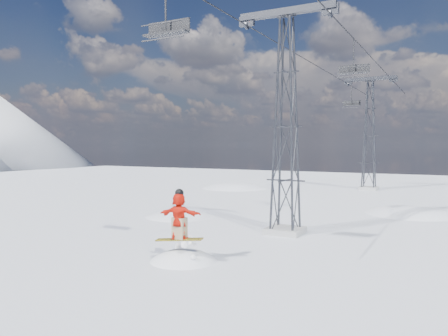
{
  "coord_description": "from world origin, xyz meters",
  "views": [
    {
      "loc": [
        8.36,
        -13.18,
        4.55
      ],
      "look_at": [
        -0.64,
        3.96,
        3.53
      ],
      "focal_mm": 35.0,
      "sensor_mm": 36.0,
      "label": 1
    }
  ],
  "objects_px": {
    "snowboarder_jump": "(184,301)",
    "lift_chair_near": "(167,29)",
    "lift_tower_far": "(369,136)",
    "lift_tower_near": "(286,127)"
  },
  "relations": [
    {
      "from": "lift_tower_near",
      "to": "lift_chair_near",
      "type": "relative_size",
      "value": 4.88
    },
    {
      "from": "snowboarder_jump",
      "to": "lift_chair_near",
      "type": "distance_m",
      "value": 10.61
    },
    {
      "from": "lift_tower_far",
      "to": "lift_chair_near",
      "type": "relative_size",
      "value": 4.88
    },
    {
      "from": "lift_tower_near",
      "to": "snowboarder_jump",
      "type": "height_order",
      "value": "lift_tower_near"
    },
    {
      "from": "lift_tower_far",
      "to": "snowboarder_jump",
      "type": "height_order",
      "value": "lift_tower_far"
    },
    {
      "from": "snowboarder_jump",
      "to": "lift_tower_near",
      "type": "bearing_deg",
      "value": 75.89
    },
    {
      "from": "lift_tower_near",
      "to": "snowboarder_jump",
      "type": "distance_m",
      "value": 10.05
    },
    {
      "from": "snowboarder_jump",
      "to": "lift_chair_near",
      "type": "bearing_deg",
      "value": -141.27
    },
    {
      "from": "lift_tower_far",
      "to": "lift_chair_near",
      "type": "distance_m",
      "value": 32.54
    },
    {
      "from": "lift_tower_near",
      "to": "lift_chair_near",
      "type": "bearing_deg",
      "value": -106.81
    }
  ]
}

